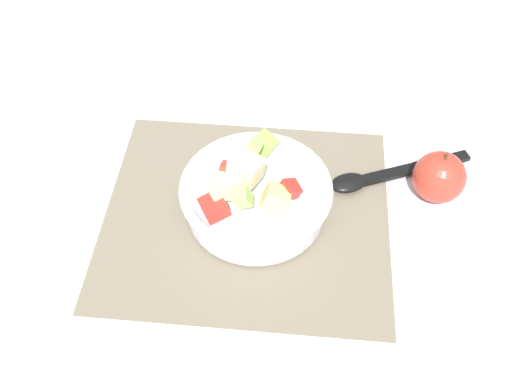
% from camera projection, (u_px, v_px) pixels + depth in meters
% --- Properties ---
extents(ground_plane, '(2.40, 2.40, 0.00)m').
position_uv_depth(ground_plane, '(247.00, 215.00, 0.86)').
color(ground_plane, silver).
extents(placemat, '(0.41, 0.36, 0.01)m').
position_uv_depth(placemat, '(247.00, 214.00, 0.85)').
color(placemat, '#756B56').
rests_on(placemat, ground_plane).
extents(salad_bowl, '(0.22, 0.22, 0.11)m').
position_uv_depth(salad_bowl, '(255.00, 194.00, 0.83)').
color(salad_bowl, white).
rests_on(salad_bowl, placemat).
extents(serving_spoon, '(0.22, 0.11, 0.01)m').
position_uv_depth(serving_spoon, '(379.00, 176.00, 0.89)').
color(serving_spoon, black).
rests_on(serving_spoon, placemat).
extents(whole_apple, '(0.08, 0.08, 0.09)m').
position_uv_depth(whole_apple, '(439.00, 177.00, 0.85)').
color(whole_apple, '#BC3828').
rests_on(whole_apple, ground_plane).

